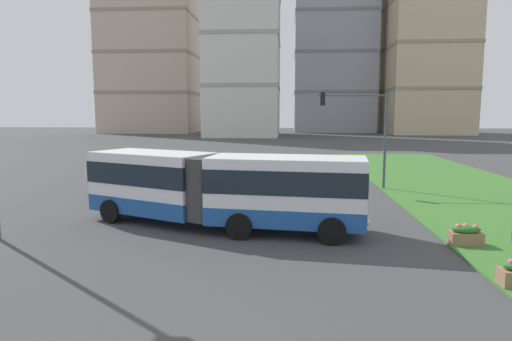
# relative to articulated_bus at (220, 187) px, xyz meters

# --- Properties ---
(articulated_bus) EXTENTS (11.93, 5.56, 3.00)m
(articulated_bus) POSITION_rel_articulated_bus_xyz_m (0.00, 0.00, 0.00)
(articulated_bus) COLOR white
(articulated_bus) RESTS_ON ground
(car_maroon_sedan) EXTENTS (4.57, 2.41, 1.58)m
(car_maroon_sedan) POSITION_rel_articulated_bus_xyz_m (-5.54, 6.48, -0.90)
(car_maroon_sedan) COLOR maroon
(car_maroon_sedan) RESTS_ON ground
(flower_planter_3) EXTENTS (1.10, 0.56, 0.74)m
(flower_planter_3) POSITION_rel_articulated_bus_xyz_m (9.03, -2.06, -1.23)
(flower_planter_3) COLOR #937051
(flower_planter_3) RESTS_ON grass_median
(traffic_light_far_right) EXTENTS (4.19, 0.28, 5.91)m
(traffic_light_far_right) POSITION_rel_articulated_bus_xyz_m (7.25, 9.60, 2.44)
(traffic_light_far_right) COLOR #474C51
(traffic_light_far_right) RESTS_ON ground
(apartment_tower_west) EXTENTS (21.00, 19.50, 52.58)m
(apartment_tower_west) POSITION_rel_articulated_bus_xyz_m (-29.51, 87.79, 24.66)
(apartment_tower_west) COLOR #C6B299
(apartment_tower_west) RESTS_ON ground
(apartment_tower_westcentre) EXTENTS (14.26, 19.83, 37.21)m
(apartment_tower_westcentre) POSITION_rel_articulated_bus_xyz_m (-6.21, 72.66, 16.97)
(apartment_tower_westcentre) COLOR silver
(apartment_tower_westcentre) RESTS_ON ground
(apartment_tower_centre) EXTENTS (18.80, 14.80, 54.05)m
(apartment_tower_centre) POSITION_rel_articulated_bus_xyz_m (13.51, 91.88, 25.39)
(apartment_tower_centre) COLOR #9EA3AD
(apartment_tower_centre) RESTS_ON ground
(apartment_tower_eastcentre) EXTENTS (17.18, 18.03, 46.22)m
(apartment_tower_eastcentre) POSITION_rel_articulated_bus_xyz_m (33.00, 84.36, 21.47)
(apartment_tower_eastcentre) COLOR beige
(apartment_tower_eastcentre) RESTS_ON ground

